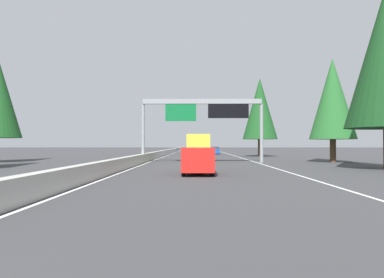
{
  "coord_description": "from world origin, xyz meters",
  "views": [
    {
      "loc": [
        -2.36,
        -5.33,
        1.9
      ],
      "look_at": [
        51.12,
        -4.57,
        2.71
      ],
      "focal_mm": 33.21,
      "sensor_mm": 36.0,
      "label": 1
    }
  ],
  "objects": [
    {
      "name": "ground_plane",
      "position": [
        60.0,
        0.0,
        0.0
      ],
      "size": [
        320.0,
        320.0,
        0.0
      ],
      "primitive_type": "plane",
      "color": "#38383A"
    },
    {
      "name": "shoulder_stripe_median",
      "position": [
        70.0,
        -0.25,
        0.01
      ],
      "size": [
        160.0,
        0.16,
        0.01
      ],
      "primitive_type": "cube",
      "color": "silver",
      "rests_on": "ground"
    },
    {
      "name": "box_truck_near_right",
      "position": [
        37.49,
        -5.46,
        1.61
      ],
      "size": [
        8.5,
        2.4,
        2.95
      ],
      "color": "gold",
      "rests_on": "ground"
    },
    {
      "name": "sedan_far_left",
      "position": [
        66.46,
        -8.76,
        0.68
      ],
      "size": [
        4.4,
        1.8,
        1.47
      ],
      "color": "#1E4793",
      "rests_on": "ground"
    },
    {
      "name": "shoulder_stripe_right",
      "position": [
        70.0,
        -11.52,
        0.01
      ],
      "size": [
        160.0,
        0.16,
        0.01
      ],
      "primitive_type": "cube",
      "color": "silver",
      "rests_on": "ground"
    },
    {
      "name": "median_barrier",
      "position": [
        80.0,
        0.3,
        0.45
      ],
      "size": [
        180.0,
        0.56,
        0.9
      ],
      "primitive_type": "cube",
      "color": "#ADAAA3",
      "rests_on": "ground"
    },
    {
      "name": "minivan_mid_right",
      "position": [
        20.43,
        -5.38,
        0.95
      ],
      "size": [
        5.0,
        1.95,
        1.69
      ],
      "color": "red",
      "rests_on": "ground"
    },
    {
      "name": "conifer_right_mid",
      "position": [
        53.36,
        -15.2,
        7.49
      ],
      "size": [
        5.42,
        5.42,
        12.32
      ],
      "color": "#4C3823",
      "rests_on": "ground"
    },
    {
      "name": "sedan_distant_b",
      "position": [
        126.47,
        -5.48,
        0.68
      ],
      "size": [
        4.4,
        1.8,
        1.47
      ],
      "color": "black",
      "rests_on": "ground"
    },
    {
      "name": "sign_gantry_overhead",
      "position": [
        34.46,
        -6.03,
        5.26
      ],
      "size": [
        0.5,
        12.68,
        6.61
      ],
      "color": "gray",
      "rests_on": "ground"
    },
    {
      "name": "bus_far_center",
      "position": [
        93.47,
        -5.55,
        1.72
      ],
      "size": [
        11.5,
        2.55,
        3.1
      ],
      "color": "#1E4793",
      "rests_on": "ground"
    },
    {
      "name": "conifer_right_near",
      "position": [
        35.59,
        -19.8,
        6.75
      ],
      "size": [
        4.89,
        4.89,
        11.11
      ],
      "color": "#4C3823",
      "rests_on": "ground"
    },
    {
      "name": "pickup_near_center",
      "position": [
        113.55,
        -5.17,
        0.91
      ],
      "size": [
        5.6,
        2.0,
        1.86
      ],
      "color": "silver",
      "rests_on": "ground"
    }
  ]
}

